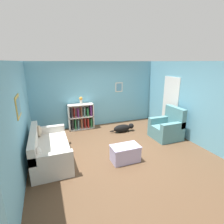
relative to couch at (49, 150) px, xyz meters
The scene contains 10 objects.
ground_plane 2.00m from the couch, ahead, with size 14.00×14.00×0.00m, color brown.
wall_back 3.16m from the couch, 48.87° to the left, with size 5.60×0.13×2.60m.
wall_left 1.15m from the couch, behind, with size 0.13×5.00×2.60m.
wall_right 4.63m from the couch, ahead, with size 0.16×5.00×2.60m.
couch is the anchor object (origin of this frame).
bookshelf 2.42m from the couch, 57.57° to the left, with size 0.98×0.35×1.00m.
recliner_chair 3.91m from the couch, ahead, with size 0.89×0.89×1.08m.
coffee_table 2.05m from the couch, 21.95° to the right, with size 0.76×0.45×0.44m.
dog 2.93m from the couch, 22.37° to the left, with size 0.97×0.26×0.29m.
vase 2.55m from the couch, 56.89° to the left, with size 0.13×0.13×0.28m.
Camera 1 is at (-1.90, -4.54, 2.58)m, focal length 28.00 mm.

